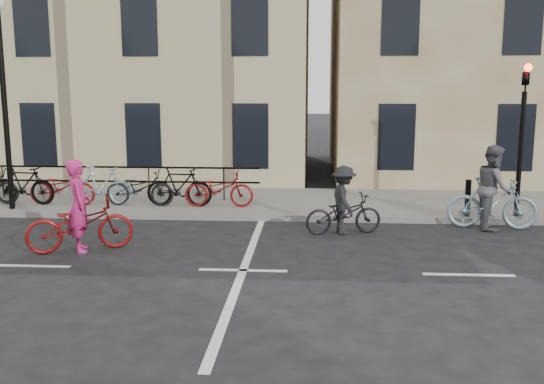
# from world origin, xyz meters

# --- Properties ---
(ground) EXTENTS (120.00, 120.00, 0.00)m
(ground) POSITION_xyz_m (0.00, 0.00, 0.00)
(ground) COLOR black
(ground) RESTS_ON ground
(sidewalk) EXTENTS (46.00, 4.00, 0.15)m
(sidewalk) POSITION_xyz_m (-4.00, 6.00, 0.07)
(sidewalk) COLOR slate
(sidewalk) RESTS_ON ground
(building_east) EXTENTS (14.00, 10.00, 12.00)m
(building_east) POSITION_xyz_m (9.00, 13.00, 6.15)
(building_east) COLOR #99835C
(building_east) RESTS_ON sidewalk
(building_west) EXTENTS (20.00, 10.00, 10.00)m
(building_west) POSITION_xyz_m (-9.00, 13.00, 5.15)
(building_west) COLOR #CEB48B
(building_west) RESTS_ON sidewalk
(traffic_light) EXTENTS (0.18, 0.30, 3.90)m
(traffic_light) POSITION_xyz_m (6.20, 4.34, 2.45)
(traffic_light) COLOR black
(traffic_light) RESTS_ON sidewalk
(lamp_post) EXTENTS (0.36, 0.36, 5.28)m
(lamp_post) POSITION_xyz_m (-6.50, 4.40, 3.49)
(lamp_post) COLOR black
(lamp_post) RESTS_ON sidewalk
(bollard_east) EXTENTS (0.14, 0.14, 0.90)m
(bollard_east) POSITION_xyz_m (5.00, 4.25, 0.60)
(bollard_east) COLOR black
(bollard_east) RESTS_ON sidewalk
(parked_bikes) EXTENTS (8.30, 1.23, 1.05)m
(parked_bikes) POSITION_xyz_m (-4.35, 5.04, 0.64)
(parked_bikes) COLOR black
(parked_bikes) RESTS_ON sidewalk
(cyclist_pink) EXTENTS (2.20, 1.53, 1.86)m
(cyclist_pink) POSITION_xyz_m (-3.41, 1.10, 0.64)
(cyclist_pink) COLOR maroon
(cyclist_pink) RESTS_ON ground
(cyclist_grey) EXTENTS (2.08, 1.03, 1.96)m
(cyclist_grey) POSITION_xyz_m (5.40, 3.59, 0.79)
(cyclist_grey) COLOR #7F9BA6
(cyclist_grey) RESTS_ON ground
(cyclist_dark) EXTENTS (1.83, 1.10, 1.54)m
(cyclist_dark) POSITION_xyz_m (1.93, 2.89, 0.61)
(cyclist_dark) COLOR black
(cyclist_dark) RESTS_ON ground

